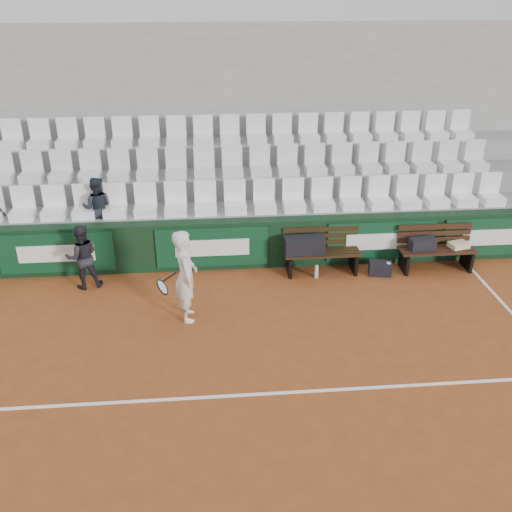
{
  "coord_description": "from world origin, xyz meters",
  "views": [
    {
      "loc": [
        -0.22,
        -6.33,
        5.34
      ],
      "look_at": [
        0.54,
        2.4,
        1.0
      ],
      "focal_mm": 40.0,
      "sensor_mm": 36.0,
      "label": 1
    }
  ],
  "objects": [
    {
      "name": "grandstand_tier_back",
      "position": [
        0.0,
        6.53,
        0.95
      ],
      "size": [
        18.0,
        0.95,
        1.9
      ],
      "primitive_type": "cube",
      "color": "gray",
      "rests_on": "ground"
    },
    {
      "name": "court_baseline",
      "position": [
        0.0,
        0.0,
        0.0
      ],
      "size": [
        18.0,
        0.06,
        0.01
      ],
      "primitive_type": "cube",
      "color": "white",
      "rests_on": "ground"
    },
    {
      "name": "bench_right",
      "position": [
        4.25,
        3.5,
        0.23
      ],
      "size": [
        1.5,
        0.56,
        0.45
      ],
      "primitive_type": "cube",
      "color": "#351C10",
      "rests_on": "ground"
    },
    {
      "name": "seat_row_front",
      "position": [
        0.0,
        4.45,
        1.31
      ],
      "size": [
        11.9,
        0.44,
        0.63
      ],
      "primitive_type": "cube",
      "color": "white",
      "rests_on": "grandstand_tier_front"
    },
    {
      "name": "sports_bag_left",
      "position": [
        1.58,
        3.56,
        0.62
      ],
      "size": [
        0.79,
        0.37,
        0.33
      ],
      "primitive_type": "cube",
      "rotation": [
        0.0,
        0.0,
        0.04
      ],
      "color": "black",
      "rests_on": "bench_left"
    },
    {
      "name": "tennis_player",
      "position": [
        -0.67,
        2.12,
        0.82
      ],
      "size": [
        0.72,
        0.64,
        1.64
      ],
      "color": "silver",
      "rests_on": "ground"
    },
    {
      "name": "grandstand_rear_wall",
      "position": [
        0.0,
        7.15,
        2.2
      ],
      "size": [
        18.0,
        0.3,
        4.4
      ],
      "primitive_type": "cube",
      "color": "#979794",
      "rests_on": "ground"
    },
    {
      "name": "grandstand_tier_mid",
      "position": [
        0.0,
        5.58,
        0.72
      ],
      "size": [
        18.0,
        0.95,
        1.45
      ],
      "primitive_type": "cube",
      "color": "gray",
      "rests_on": "ground"
    },
    {
      "name": "grandstand_tier_front",
      "position": [
        0.0,
        4.62,
        0.5
      ],
      "size": [
        18.0,
        0.95,
        1.0
      ],
      "primitive_type": "cube",
      "color": "gray",
      "rests_on": "ground"
    },
    {
      "name": "towel",
      "position": [
        4.7,
        3.55,
        0.5
      ],
      "size": [
        0.43,
        0.36,
        0.1
      ],
      "primitive_type": "cube",
      "rotation": [
        0.0,
        0.0,
        0.27
      ],
      "color": "#D0C886",
      "rests_on": "bench_right"
    },
    {
      "name": "spectator_c",
      "position": [
        -2.45,
        4.5,
        1.62
      ],
      "size": [
        0.61,
        0.48,
        1.25
      ],
      "primitive_type": "imported",
      "rotation": [
        0.0,
        0.0,
        3.13
      ],
      "color": "black",
      "rests_on": "grandstand_tier_front"
    },
    {
      "name": "back_barrier",
      "position": [
        0.07,
        3.99,
        0.5
      ],
      "size": [
        18.0,
        0.34,
        1.0
      ],
      "color": "black",
      "rests_on": "ground"
    },
    {
      "name": "bench_left",
      "position": [
        1.95,
        3.58,
        0.23
      ],
      "size": [
        1.5,
        0.56,
        0.45
      ],
      "primitive_type": "cube",
      "color": "black",
      "rests_on": "ground"
    },
    {
      "name": "sports_bag_ground",
      "position": [
        3.09,
        3.38,
        0.13
      ],
      "size": [
        0.48,
        0.35,
        0.27
      ],
      "primitive_type": "cube",
      "rotation": [
        0.0,
        0.0,
        -0.2
      ],
      "color": "black",
      "rests_on": "ground"
    },
    {
      "name": "ground",
      "position": [
        0.0,
        0.0,
        0.0
      ],
      "size": [
        80.0,
        80.0,
        0.0
      ],
      "primitive_type": "plane",
      "color": "brown",
      "rests_on": "ground"
    },
    {
      "name": "seat_row_mid",
      "position": [
        0.0,
        5.4,
        1.77
      ],
      "size": [
        11.9,
        0.44,
        0.63
      ],
      "primitive_type": "cube",
      "color": "silver",
      "rests_on": "grandstand_tier_mid"
    },
    {
      "name": "seat_row_back",
      "position": [
        0.0,
        6.35,
        2.21
      ],
      "size": [
        11.9,
        0.44,
        0.63
      ],
      "primitive_type": "cube",
      "color": "white",
      "rests_on": "grandstand_tier_back"
    },
    {
      "name": "water_bottle_far",
      "position": [
        3.23,
        3.32,
        0.14
      ],
      "size": [
        0.08,
        0.08,
        0.28
      ],
      "primitive_type": "cylinder",
      "color": "silver",
      "rests_on": "ground"
    },
    {
      "name": "water_bottle_near",
      "position": [
        1.81,
        3.36,
        0.13
      ],
      "size": [
        0.07,
        0.07,
        0.27
      ],
      "primitive_type": "cylinder",
      "color": "#B3C2CA",
      "rests_on": "ground"
    },
    {
      "name": "sports_bag_right",
      "position": [
        3.94,
        3.53,
        0.57
      ],
      "size": [
        0.53,
        0.3,
        0.24
      ],
      "primitive_type": "cube",
      "rotation": [
        0.0,
        0.0,
        0.12
      ],
      "color": "black",
      "rests_on": "bench_right"
    },
    {
      "name": "ball_kid",
      "position": [
        -2.62,
        3.39,
        0.63
      ],
      "size": [
        0.72,
        0.63,
        1.26
      ],
      "primitive_type": "imported",
      "rotation": [
        0.0,
        0.0,
        3.42
      ],
      "color": "black",
      "rests_on": "ground"
    }
  ]
}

